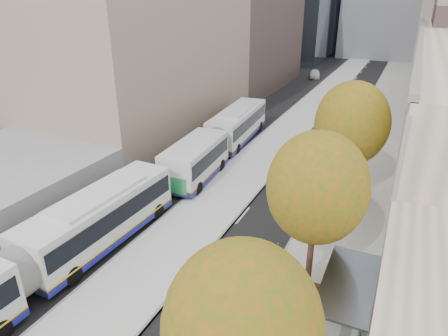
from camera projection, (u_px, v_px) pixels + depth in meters
The scene contains 10 objects.
bus_platform at pixel (288, 131), 39.56m from camera, with size 4.25×150.00×0.15m, color #AEAEAE.
sidewalk at pixel (372, 143), 36.48m from camera, with size 4.75×150.00×0.08m, color gray.
bus_shelter at pixel (352, 293), 15.04m from camera, with size 1.90×4.40×2.53m.
tree_b at pixel (242, 328), 9.76m from camera, with size 4.00×4.00×6.97m.
tree_c at pixel (317, 188), 16.32m from camera, with size 4.20×4.20×7.28m.
tree_d at pixel (352, 123), 23.71m from camera, with size 4.40×4.40×7.60m.
bus_near at pixel (41, 256), 18.14m from camera, with size 3.07×17.36×2.88m.
bus_far at pixel (222, 137), 33.21m from camera, with size 3.71×17.54×2.90m.
cyclist at pixel (193, 325), 15.43m from camera, with size 0.75×1.74×2.15m.
distant_car at pixel (315, 74), 64.55m from camera, with size 1.60×3.97×1.35m, color silver.
Camera 1 is at (6.30, -1.87, 12.53)m, focal length 32.00 mm.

